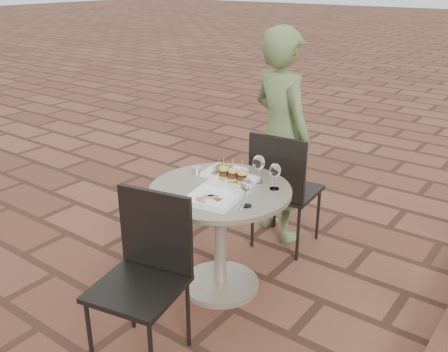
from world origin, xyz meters
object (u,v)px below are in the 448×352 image
Objects in this scene: plate_salmon at (224,172)px; plate_sliders at (233,178)px; chair_near at (146,263)px; diner at (281,136)px; chair_far at (282,182)px; cafe_table at (220,223)px; plate_tuna at (213,198)px.

plate_salmon is 0.93× the size of plate_sliders.
chair_near is 0.56× the size of diner.
chair_far is 3.28× the size of plate_sliders.
plate_sliders is (0.11, -0.79, -0.06)m from diner.
plate_sliders is (0.02, 0.11, 0.28)m from cafe_table.
cafe_table is 3.42× the size of plate_salmon.
diner reaches higher than cafe_table.
chair_near is 1.63m from diner.
plate_sliders is (-0.02, 0.81, 0.22)m from chair_near.
plate_tuna is at bearing 120.36° from diner.
diner is at bearing 98.04° from plate_sliders.
plate_sliders is at bearing 100.88° from plate_tuna.
diner is 0.80m from plate_sliders.
plate_tuna is at bearing -66.75° from cafe_table.
plate_sliders is (-0.04, -0.58, 0.22)m from chair_far.
cafe_table is 0.71m from chair_near.
plate_salmon is 0.17m from plate_sliders.
cafe_table is 0.55× the size of diner.
diner is 6.27× the size of plate_salmon.
plate_salmon is at bearing 120.19° from cafe_table.
plate_tuna is at bearing 86.80° from chair_far.
plate_salmon is (-0.15, 0.90, 0.20)m from chair_near.
cafe_table is at bearing 113.25° from plate_tuna.
cafe_table is 0.96m from diner.
chair_near is 2.85× the size of plate_tuna.
diner is 5.81× the size of plate_sliders.
chair_far is 0.55m from plate_salmon.
plate_salmon is 0.42m from plate_tuna.
chair_far is at bearing 85.25° from cafe_table.
plate_salmon is at bearing 117.10° from plate_tuna.
chair_near is 0.94m from plate_salmon.
plate_sliders is at bearing 82.01° from chair_far.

